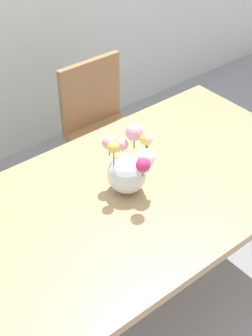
% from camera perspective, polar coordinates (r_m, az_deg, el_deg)
% --- Properties ---
extents(ground_plane, '(12.00, 12.00, 0.00)m').
position_cam_1_polar(ground_plane, '(2.65, 0.51, -15.61)').
color(ground_plane, '#939399').
extents(dining_table, '(1.81, 0.96, 0.78)m').
position_cam_1_polar(dining_table, '(2.13, 0.61, -4.71)').
color(dining_table, tan).
rests_on(dining_table, ground_plane).
extents(chair_right, '(0.42, 0.42, 0.90)m').
position_cam_1_polar(chair_right, '(2.97, -2.81, 5.17)').
color(chair_right, '#9E7047').
rests_on(chair_right, ground_plane).
extents(flower_vase, '(0.21, 0.26, 0.27)m').
position_cam_1_polar(flower_vase, '(2.02, 0.28, 0.12)').
color(flower_vase, silver).
rests_on(flower_vase, dining_table).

